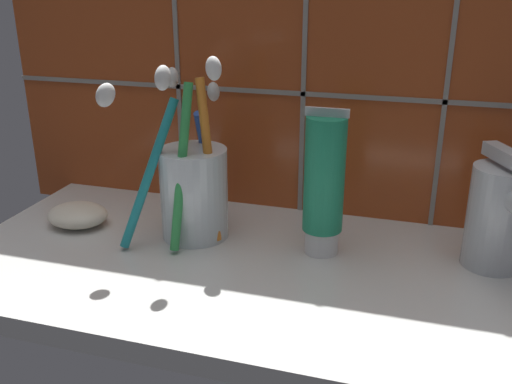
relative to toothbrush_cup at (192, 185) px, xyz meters
The scene contains 6 objects.
sink_counter 10.88cm from the toothbrush_cup, 28.54° to the right, with size 58.09×28.89×2.00cm, color silver.
tile_wall_backsplash 18.32cm from the toothbrush_cup, 53.98° to the left, with size 68.09×1.72×40.79cm.
toothbrush_cup is the anchor object (origin of this frame).
toothpaste_tube 13.50cm from the toothbrush_cup, ahead, with size 4.03×3.84×14.32cm.
sink_faucet 29.42cm from the toothbrush_cup, ahead, with size 7.00×10.80×11.21cm.
soap_bar 13.76cm from the toothbrush_cup, behind, with size 6.60×5.57×2.37cm, color silver.
Camera 1 is at (14.15, -45.76, 27.57)cm, focal length 40.00 mm.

